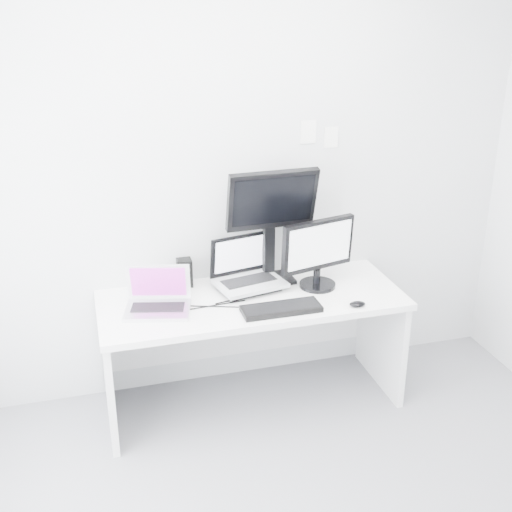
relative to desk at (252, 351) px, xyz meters
name	(u,v)px	position (x,y,z in m)	size (l,w,h in m)	color
back_wall	(236,180)	(0.00, 0.35, 0.99)	(3.60, 3.60, 0.00)	silver
desk	(252,351)	(0.00, 0.00, 0.00)	(1.80, 0.70, 0.73)	white
macbook	(156,290)	(-0.56, -0.04, 0.50)	(0.36, 0.27, 0.27)	silver
speaker	(185,273)	(-0.35, 0.27, 0.45)	(0.09, 0.09, 0.17)	black
dell_laptop	(250,265)	(0.02, 0.10, 0.53)	(0.40, 0.31, 0.33)	silver
rear_monitor	(271,225)	(0.17, 0.19, 0.74)	(0.55, 0.20, 0.74)	black
samsung_monitor	(319,253)	(0.43, 0.04, 0.59)	(0.49, 0.22, 0.44)	black
keyboard	(281,309)	(0.11, -0.22, 0.38)	(0.45, 0.16, 0.03)	black
mouse	(357,304)	(0.55, -0.28, 0.38)	(0.09, 0.06, 0.03)	black
wall_note_0	(308,132)	(0.45, 0.34, 1.26)	(0.10, 0.00, 0.14)	white
wall_note_1	(331,137)	(0.60, 0.34, 1.22)	(0.09, 0.00, 0.13)	white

